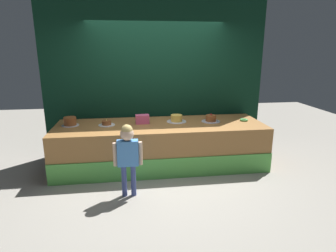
% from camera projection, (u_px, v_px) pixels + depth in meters
% --- Properties ---
extents(ground_plane, '(12.00, 12.00, 0.00)m').
position_uv_depth(ground_plane, '(165.00, 178.00, 4.59)').
color(ground_plane, gray).
extents(stage_platform, '(3.60, 1.17, 0.76)m').
position_uv_depth(stage_platform, '(160.00, 145.00, 5.03)').
color(stage_platform, '#9E6B38').
rests_on(stage_platform, ground_plane).
extents(curtain_backdrop, '(4.16, 0.08, 3.02)m').
position_uv_depth(curtain_backdrop, '(156.00, 76.00, 5.39)').
color(curtain_backdrop, black).
rests_on(curtain_backdrop, ground_plane).
extents(child_figure, '(0.40, 0.19, 1.05)m').
position_uv_depth(child_figure, '(128.00, 151.00, 3.88)').
color(child_figure, '#3F4C8C').
rests_on(child_figure, ground_plane).
extents(pink_box, '(0.24, 0.16, 0.15)m').
position_uv_depth(pink_box, '(142.00, 119.00, 4.96)').
color(pink_box, '#E15886').
rests_on(pink_box, stage_platform).
extents(donut, '(0.14, 0.14, 0.04)m').
position_uv_depth(donut, '(244.00, 120.00, 5.16)').
color(donut, '#59B259').
rests_on(donut, stage_platform).
extents(cake_far_left, '(0.29, 0.29, 0.15)m').
position_uv_depth(cake_far_left, '(70.00, 122.00, 4.83)').
color(cake_far_left, silver).
rests_on(cake_far_left, stage_platform).
extents(cake_center_left, '(0.28, 0.28, 0.12)m').
position_uv_depth(cake_center_left, '(107.00, 123.00, 4.85)').
color(cake_center_left, white).
rests_on(cake_center_left, stage_platform).
extents(cake_center_right, '(0.35, 0.35, 0.13)m').
position_uv_depth(cake_center_right, '(177.00, 119.00, 5.08)').
color(cake_center_right, silver).
rests_on(cake_center_right, stage_platform).
extents(cake_far_right, '(0.33, 0.33, 0.14)m').
position_uv_depth(cake_far_right, '(211.00, 119.00, 5.09)').
color(cake_far_right, silver).
rests_on(cake_far_right, stage_platform).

